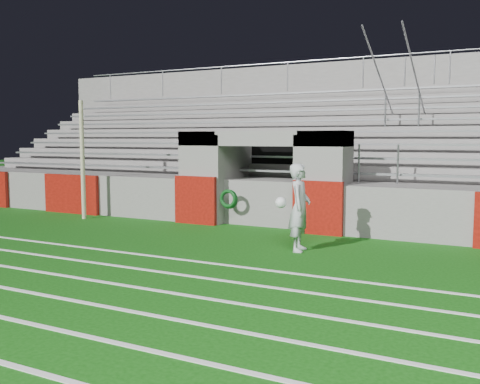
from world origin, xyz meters
The scene contains 5 objects.
ground centered at (0.00, 0.00, 0.00)m, with size 90.00×90.00×0.00m, color #0F4C0C.
field_post centered at (-5.31, 2.24, 1.76)m, with size 0.13×0.13×3.52m, color #BDB68C.
stadium_structure centered at (0.00, 7.97, 1.49)m, with size 26.00×8.48×5.42m.
goalkeeper_with_ball centered at (2.10, 0.87, 0.94)m, with size 0.75×0.75×1.88m.
hose_coil centered at (-0.73, 2.93, 0.77)m, with size 0.54×0.15×0.54m.
Camera 1 is at (6.16, -9.73, 2.41)m, focal length 40.00 mm.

